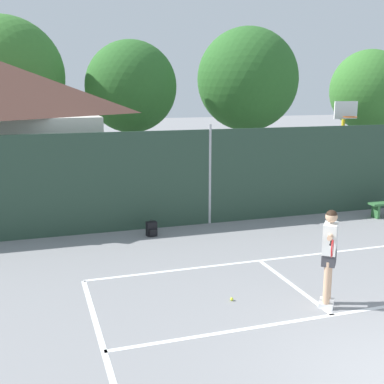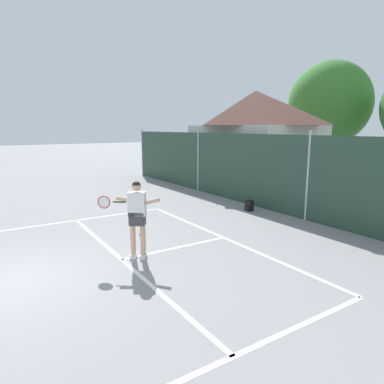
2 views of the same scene
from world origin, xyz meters
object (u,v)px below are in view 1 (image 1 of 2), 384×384
at_px(tennis_player, 330,250).
at_px(tennis_ball, 232,299).
at_px(basketball_hoop, 343,137).
at_px(backpack_black, 152,229).

xyz_separation_m(tennis_player, tennis_ball, (-1.60, 0.77, -1.08)).
distance_m(basketball_hoop, tennis_ball, 9.83).
xyz_separation_m(basketball_hoop, tennis_ball, (-6.90, -6.63, -2.28)).
bearing_deg(tennis_ball, basketball_hoop, 43.85).
relative_size(tennis_ball, backpack_black, 0.14).
height_order(tennis_player, tennis_ball, tennis_player).
bearing_deg(backpack_black, tennis_ball, -84.24).
bearing_deg(backpack_black, basketball_hoop, 15.11).
bearing_deg(tennis_player, tennis_ball, 154.46).
distance_m(tennis_ball, backpack_black, 4.66).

